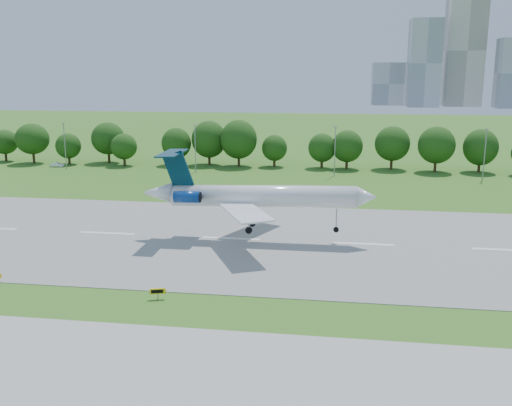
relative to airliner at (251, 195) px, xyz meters
name	(u,v)px	position (x,y,z in m)	size (l,w,h in m)	color
ground	(189,302)	(-3.15, -24.97, -7.00)	(600.00, 600.00, 0.00)	#34691B
runway	(231,239)	(-3.15, 0.03, -6.96)	(400.00, 45.00, 0.08)	gray
taxiway	(132,389)	(-3.15, -42.97, -6.96)	(400.00, 23.00, 0.08)	#ADADA8
tree_line	(278,145)	(-3.15, 67.03, -0.82)	(288.40, 8.40, 10.40)	#382314
light_poles	(264,149)	(-5.65, 57.03, -0.67)	(175.90, 0.25, 12.19)	gray
skyline	(457,64)	(97.01, 365.64, 23.46)	(127.00, 52.00, 80.00)	#B2B2B7
airliner	(251,195)	(0.00, 0.00, 0.00)	(35.06, 25.66, 12.02)	white
taxi_sign_centre	(158,291)	(-6.87, -24.59, -6.07)	(1.79, 0.69, 1.27)	gray
service_vehicle_a	(57,165)	(-62.36, 60.16, -6.41)	(1.26, 3.61, 1.19)	white
service_vehicle_b	(177,171)	(-27.41, 54.96, -6.36)	(1.52, 3.78, 1.29)	silver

